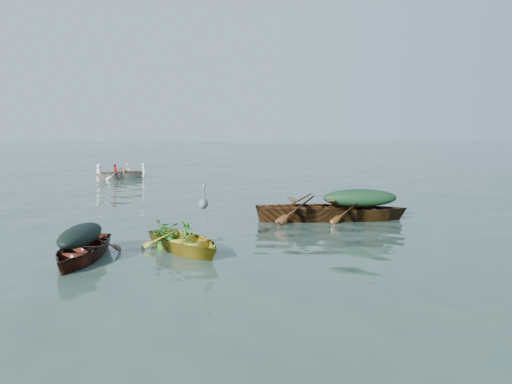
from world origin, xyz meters
TOP-DOWN VIEW (x-y plane):
  - ground at (0.00, 0.00)m, footprint 140.00×140.00m
  - yellow_dinghy at (-0.62, -2.39)m, footprint 2.98×3.19m
  - dark_covered_boat at (-2.65, -3.15)m, footprint 1.26×3.29m
  - green_tarp_boat at (3.99, 1.24)m, footprint 4.01×1.40m
  - open_wooden_boat at (2.54, 1.18)m, footprint 4.53×1.71m
  - rowed_boat at (-5.98, 12.26)m, footprint 3.61×2.30m
  - dark_tarp_cover at (-2.65, -3.15)m, footprint 0.69×1.81m
  - green_tarp_cover at (3.99, 1.24)m, footprint 2.20×0.77m
  - thwart_benches at (2.54, 1.18)m, footprint 2.27×0.99m
  - heron at (-0.24, -1.99)m, footprint 0.47×0.49m
  - dinghy_weeds at (-0.96, -1.95)m, footprint 1.12×1.14m
  - rowers at (-5.98, 12.26)m, footprint 2.61×1.80m
  - oars at (-5.98, 12.26)m, footprint 1.55×2.63m

SIDE VIEW (x-z plane):
  - ground at x=0.00m, z-range 0.00..0.00m
  - yellow_dinghy at x=-0.62m, z-range -0.41..0.41m
  - dark_covered_boat at x=-2.65m, z-range -0.39..0.39m
  - green_tarp_boat at x=3.99m, z-range -0.45..0.45m
  - open_wooden_boat at x=2.54m, z-range -0.52..0.52m
  - rowed_boat at x=-5.98m, z-range -0.39..0.39m
  - oars at x=-5.98m, z-range 0.39..0.45m
  - thwart_benches at x=2.54m, z-range 0.52..0.56m
  - dark_tarp_cover at x=-2.65m, z-range 0.39..0.79m
  - dinghy_weeds at x=-0.96m, z-range 0.41..1.01m
  - green_tarp_cover at x=3.99m, z-range 0.45..0.97m
  - rowers at x=-5.98m, z-range 0.39..1.15m
  - heron at x=-0.24m, z-range 0.41..1.33m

